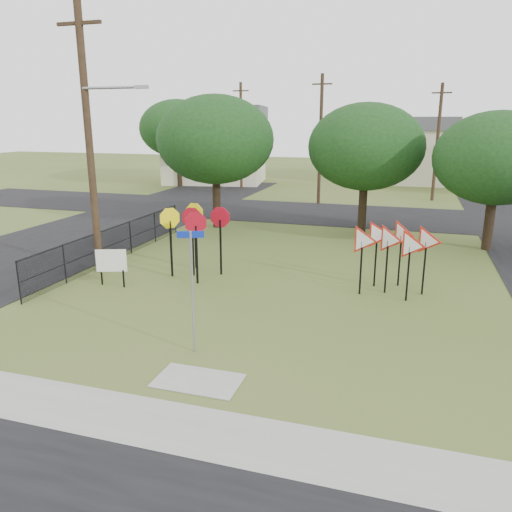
% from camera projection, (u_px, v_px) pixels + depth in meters
% --- Properties ---
extents(ground, '(140.00, 140.00, 0.00)m').
position_uv_depth(ground, '(233.00, 339.00, 13.83)').
color(ground, '#425620').
extents(sidewalk, '(30.00, 1.60, 0.02)m').
position_uv_depth(sidewalk, '(162.00, 424.00, 9.95)').
color(sidewalk, gray).
rests_on(sidewalk, ground).
extents(planting_strip, '(30.00, 0.80, 0.02)m').
position_uv_depth(planting_strip, '(130.00, 462.00, 8.85)').
color(planting_strip, '#425620').
rests_on(planting_strip, ground).
extents(street_left, '(8.00, 50.00, 0.02)m').
position_uv_depth(street_left, '(84.00, 235.00, 26.47)').
color(street_left, black).
rests_on(street_left, ground).
extents(street_far, '(60.00, 8.00, 0.02)m').
position_uv_depth(street_far, '(338.00, 214.00, 32.25)').
color(street_far, black).
rests_on(street_far, ground).
extents(curb_pad, '(2.00, 1.20, 0.02)m').
position_uv_depth(curb_pad, '(198.00, 381.00, 11.61)').
color(curb_pad, gray).
rests_on(curb_pad, ground).
extents(street_name_sign, '(0.63, 0.27, 3.24)m').
position_uv_depth(street_name_sign, '(192.00, 285.00, 12.64)').
color(street_name_sign, gray).
rests_on(street_name_sign, ground).
extents(stop_sign_cluster, '(2.46, 2.14, 2.71)m').
position_uv_depth(stop_sign_cluster, '(195.00, 226.00, 19.06)').
color(stop_sign_cluster, black).
rests_on(stop_sign_cluster, ground).
extents(yield_sign_cluster, '(3.11, 2.11, 2.47)m').
position_uv_depth(yield_sign_cluster, '(394.00, 242.00, 17.18)').
color(yield_sign_cluster, black).
rests_on(yield_sign_cluster, ground).
extents(info_board, '(1.05, 0.41, 1.38)m').
position_uv_depth(info_board, '(111.00, 262.00, 18.06)').
color(info_board, black).
rests_on(info_board, ground).
extents(utility_pole_main, '(3.55, 0.33, 10.00)m').
position_uv_depth(utility_pole_main, '(90.00, 139.00, 18.67)').
color(utility_pole_main, '#3C2B1B').
rests_on(utility_pole_main, ground).
extents(far_pole_a, '(1.40, 0.24, 9.00)m').
position_uv_depth(far_pole_a, '(320.00, 139.00, 35.31)').
color(far_pole_a, '#3C2B1B').
rests_on(far_pole_a, ground).
extents(far_pole_b, '(1.40, 0.24, 8.50)m').
position_uv_depth(far_pole_b, '(437.00, 142.00, 36.77)').
color(far_pole_b, '#3C2B1B').
rests_on(far_pole_b, ground).
extents(far_pole_c, '(1.40, 0.24, 9.00)m').
position_uv_depth(far_pole_c, '(241.00, 136.00, 43.12)').
color(far_pole_c, '#3C2B1B').
rests_on(far_pole_c, ground).
extents(fence_run, '(0.05, 11.55, 1.50)m').
position_uv_depth(fence_run, '(116.00, 242.00, 21.55)').
color(fence_run, black).
rests_on(fence_run, ground).
extents(house_left, '(10.58, 8.88, 7.20)m').
position_uv_depth(house_left, '(215.00, 144.00, 48.20)').
color(house_left, beige).
rests_on(house_left, ground).
extents(house_mid, '(8.40, 8.40, 6.20)m').
position_uv_depth(house_mid, '(410.00, 149.00, 48.72)').
color(house_mid, beige).
rests_on(house_mid, ground).
extents(tree_near_left, '(6.40, 6.40, 7.27)m').
position_uv_depth(tree_near_left, '(215.00, 140.00, 27.17)').
color(tree_near_left, black).
rests_on(tree_near_left, ground).
extents(tree_near_mid, '(6.00, 6.00, 6.80)m').
position_uv_depth(tree_near_mid, '(366.00, 147.00, 25.88)').
color(tree_near_mid, black).
rests_on(tree_near_mid, ground).
extents(tree_near_right, '(5.60, 5.60, 6.33)m').
position_uv_depth(tree_near_right, '(497.00, 158.00, 22.41)').
color(tree_near_right, black).
rests_on(tree_near_right, ground).
extents(tree_far_left, '(6.80, 6.80, 7.73)m').
position_uv_depth(tree_far_left, '(178.00, 129.00, 44.69)').
color(tree_far_left, black).
rests_on(tree_far_left, ground).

